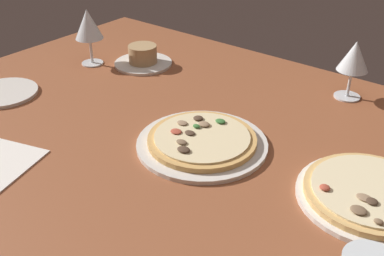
{
  "coord_description": "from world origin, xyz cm",
  "views": [
    {
      "loc": [
        58.6,
        -70.45,
        59.37
      ],
      "look_at": [
        3.35,
        -0.67,
        7.0
      ],
      "focal_mm": 43.37,
      "sensor_mm": 36.0,
      "label": 1
    }
  ],
  "objects_px": {
    "ramekin_on_saucer": "(143,58)",
    "wine_glass_near": "(88,25)",
    "side_plate": "(3,93)",
    "pizza_side": "(371,194)",
    "pizza_main": "(202,141)",
    "wine_glass_far": "(354,58)"
  },
  "relations": [
    {
      "from": "ramekin_on_saucer",
      "to": "wine_glass_near",
      "type": "distance_m",
      "value": 0.19
    },
    {
      "from": "wine_glass_far",
      "to": "side_plate",
      "type": "distance_m",
      "value": 0.93
    },
    {
      "from": "ramekin_on_saucer",
      "to": "wine_glass_near",
      "type": "xyz_separation_m",
      "value": [
        -0.13,
        -0.09,
        0.1
      ]
    },
    {
      "from": "ramekin_on_saucer",
      "to": "side_plate",
      "type": "height_order",
      "value": "ramekin_on_saucer"
    },
    {
      "from": "wine_glass_far",
      "to": "side_plate",
      "type": "xyz_separation_m",
      "value": [
        -0.73,
        -0.56,
        -0.11
      ]
    },
    {
      "from": "pizza_main",
      "to": "side_plate",
      "type": "relative_size",
      "value": 1.61
    },
    {
      "from": "pizza_main",
      "to": "pizza_side",
      "type": "height_order",
      "value": "same"
    },
    {
      "from": "pizza_main",
      "to": "ramekin_on_saucer",
      "type": "height_order",
      "value": "ramekin_on_saucer"
    },
    {
      "from": "wine_glass_far",
      "to": "pizza_side",
      "type": "bearing_deg",
      "value": -62.33
    },
    {
      "from": "pizza_side",
      "to": "ramekin_on_saucer",
      "type": "height_order",
      "value": "ramekin_on_saucer"
    },
    {
      "from": "ramekin_on_saucer",
      "to": "wine_glass_near",
      "type": "height_order",
      "value": "wine_glass_near"
    },
    {
      "from": "pizza_side",
      "to": "wine_glass_far",
      "type": "xyz_separation_m",
      "value": [
        -0.2,
        0.38,
        0.1
      ]
    },
    {
      "from": "wine_glass_far",
      "to": "wine_glass_near",
      "type": "xyz_separation_m",
      "value": [
        -0.71,
        -0.27,
        0.01
      ]
    },
    {
      "from": "wine_glass_near",
      "to": "wine_glass_far",
      "type": "bearing_deg",
      "value": 20.67
    },
    {
      "from": "pizza_main",
      "to": "wine_glass_near",
      "type": "bearing_deg",
      "value": 163.42
    },
    {
      "from": "pizza_main",
      "to": "wine_glass_far",
      "type": "xyz_separation_m",
      "value": [
        0.16,
        0.43,
        0.1
      ]
    },
    {
      "from": "pizza_main",
      "to": "wine_glass_near",
      "type": "distance_m",
      "value": 0.58
    },
    {
      "from": "pizza_side",
      "to": "ramekin_on_saucer",
      "type": "distance_m",
      "value": 0.81
    },
    {
      "from": "side_plate",
      "to": "pizza_side",
      "type": "bearing_deg",
      "value": 10.59
    },
    {
      "from": "pizza_main",
      "to": "ramekin_on_saucer",
      "type": "xyz_separation_m",
      "value": [
        -0.42,
        0.26,
        0.01
      ]
    },
    {
      "from": "pizza_main",
      "to": "wine_glass_near",
      "type": "height_order",
      "value": "wine_glass_near"
    },
    {
      "from": "pizza_side",
      "to": "wine_glass_far",
      "type": "height_order",
      "value": "wine_glass_far"
    }
  ]
}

